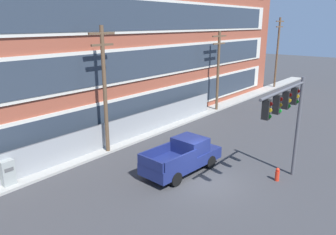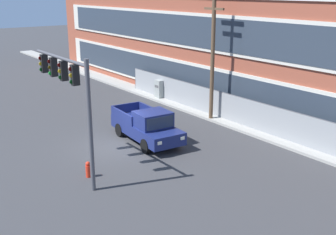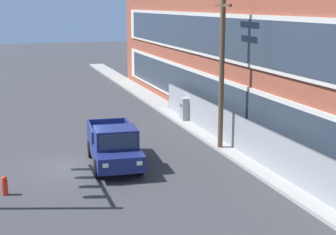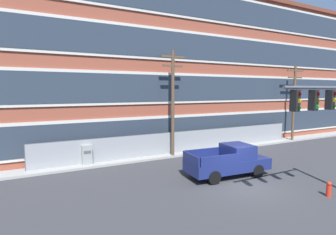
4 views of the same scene
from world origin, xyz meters
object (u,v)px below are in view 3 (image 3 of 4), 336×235
utility_pole_near_corner (222,60)px  electrical_cabinet (185,110)px  pickup_truck_navy (114,146)px  fire_hydrant (5,186)px

utility_pole_near_corner → electrical_cabinet: bearing=176.0°
pickup_truck_navy → utility_pole_near_corner: (-0.94, 5.74, 3.70)m
utility_pole_near_corner → electrical_cabinet: 7.71m
utility_pole_near_corner → electrical_cabinet: size_ratio=5.44×
utility_pole_near_corner → fire_hydrant: size_ratio=10.90×
pickup_truck_navy → utility_pole_near_corner: size_ratio=0.64×
pickup_truck_navy → fire_hydrant: 5.45m
electrical_cabinet → fire_hydrant: bearing=-48.1°
pickup_truck_navy → electrical_cabinet: size_ratio=3.51×
pickup_truck_navy → fire_hydrant: (2.34, -4.89, -0.56)m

